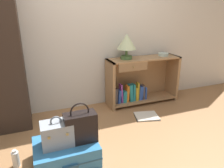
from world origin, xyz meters
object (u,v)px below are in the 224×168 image
(table_lamp, at_px, (127,43))
(train_case, at_px, (57,134))
(bowl, at_px, (163,54))
(open_book_on_floor, at_px, (147,116))
(suitcase_large, at_px, (66,152))
(handbag, at_px, (81,127))
(bottle, at_px, (16,159))
(bookshelf, at_px, (139,81))

(table_lamp, distance_m, train_case, 1.72)
(bowl, relative_size, open_book_on_floor, 0.41)
(suitcase_large, relative_size, open_book_on_floor, 1.55)
(table_lamp, height_order, handbag, table_lamp)
(table_lamp, xyz_separation_m, handbag, (-0.98, -1.06, -0.61))
(bowl, bearing_deg, handbag, -146.93)
(suitcase_large, bearing_deg, bottle, 168.06)
(suitcase_large, relative_size, handbag, 1.50)
(table_lamp, relative_size, bottle, 2.03)
(bottle, bearing_deg, bookshelf, 27.00)
(bowl, relative_size, handbag, 0.40)
(bottle, bearing_deg, suitcase_large, -11.94)
(bookshelf, distance_m, bottle, 2.08)
(bookshelf, height_order, bowl, bowl)
(bookshelf, relative_size, suitcase_large, 1.89)
(bottle, xyz_separation_m, open_book_on_floor, (1.70, 0.43, -0.08))
(open_book_on_floor, bearing_deg, handbag, -152.80)
(train_case, bearing_deg, suitcase_large, 1.66)
(bottle, bearing_deg, open_book_on_floor, 14.12)
(table_lamp, bearing_deg, handbag, -132.53)
(train_case, xyz_separation_m, bottle, (-0.40, 0.10, -0.25))
(train_case, bearing_deg, handbag, -6.22)
(bowl, xyz_separation_m, bottle, (-2.25, -0.94, -0.68))
(bookshelf, height_order, open_book_on_floor, bookshelf)
(train_case, xyz_separation_m, open_book_on_floor, (1.30, 0.53, -0.33))
(bookshelf, height_order, handbag, bookshelf)
(bowl, bearing_deg, bookshelf, 179.93)
(suitcase_large, xyz_separation_m, train_case, (-0.07, -0.00, 0.23))
(suitcase_large, relative_size, train_case, 2.02)
(table_lamp, bearing_deg, train_case, -139.08)
(open_book_on_floor, bearing_deg, table_lamp, 100.73)
(table_lamp, relative_size, train_case, 1.22)
(bowl, relative_size, suitcase_large, 0.26)
(suitcase_large, bearing_deg, handbag, -9.76)
(handbag, bearing_deg, suitcase_large, 170.24)
(bowl, distance_m, suitcase_large, 2.16)
(bookshelf, distance_m, train_case, 1.78)
(bookshelf, bearing_deg, suitcase_large, -142.91)
(train_case, distance_m, open_book_on_floor, 1.44)
(handbag, bearing_deg, bottle, 168.60)
(table_lamp, distance_m, suitcase_large, 1.77)
(table_lamp, bearing_deg, suitcase_large, -137.42)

